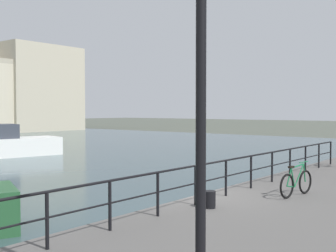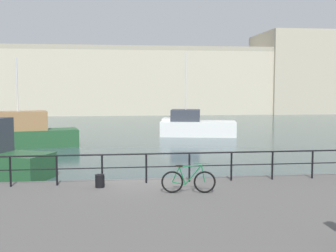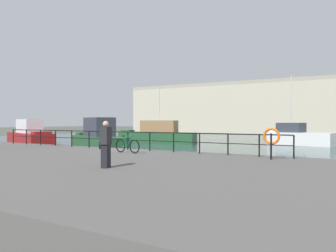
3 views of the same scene
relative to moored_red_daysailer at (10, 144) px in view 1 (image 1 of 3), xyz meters
name	(u,v)px [view 1 (image 1 of 3)]	position (x,y,z in m)	size (l,w,h in m)	color
ground_plane	(199,219)	(-6.12, -20.41, -0.89)	(240.00, 240.00, 0.00)	#4C5147
moored_red_daysailer	(10,144)	(0.00, 0.00, 0.00)	(6.83, 3.80, 7.30)	white
quay_railing	(211,174)	(-6.59, -21.16, 0.61)	(20.43, 0.07, 1.08)	black
parked_bicycle	(296,183)	(-4.56, -22.81, 0.27)	(1.76, 0.29, 0.98)	black
mooring_bollard	(209,199)	(-7.44, -21.65, 0.10)	(0.32, 0.32, 0.44)	black
quay_lamp_post	(201,46)	(-12.71, -24.96, 3.14)	(0.32, 0.32, 5.18)	black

